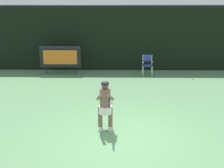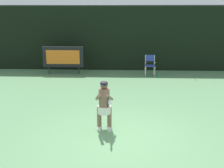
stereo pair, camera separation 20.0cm
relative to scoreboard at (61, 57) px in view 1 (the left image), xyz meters
name	(u,v)px [view 1 (the left image)]	position (x,y,z in m)	size (l,w,h in m)	color
ground	(120,141)	(3.13, -7.55, -0.96)	(18.00, 22.00, 0.03)	#5F8E5E
backdrop_screen	(119,39)	(3.13, 1.14, 0.86)	(18.00, 0.12, 3.66)	black
scoreboard	(61,57)	(0.00, 0.00, 0.00)	(2.20, 0.21, 1.50)	black
umpire_chair	(147,64)	(4.66, -0.09, -0.33)	(0.52, 0.44, 1.08)	white
water_bottle	(157,75)	(5.11, -0.57, -0.82)	(0.07, 0.07, 0.27)	#288649
tennis_player	(105,104)	(2.70, -6.82, -0.14)	(0.53, 0.61, 1.47)	white
tennis_racket	(109,102)	(2.83, -7.38, 0.11)	(0.03, 0.60, 0.31)	black
tennis_ball_loose	(193,79)	(6.86, -1.04, -0.91)	(0.07, 0.07, 0.07)	#CCDB3D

